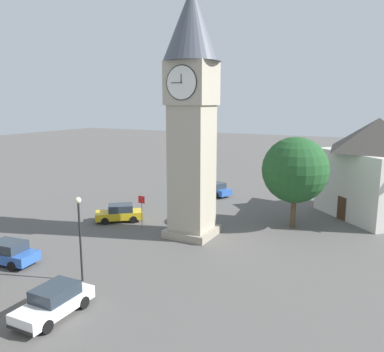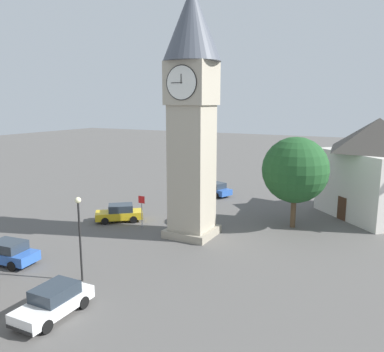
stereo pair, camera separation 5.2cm
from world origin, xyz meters
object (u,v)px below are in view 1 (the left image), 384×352
Objects in this scene: pedestrian at (197,192)px; car_blue_kerb at (214,189)px; building_terrace_right at (375,167)px; car_white_side at (7,253)px; car_silver_kerb at (119,213)px; tree at (295,170)px; road_sign at (142,207)px; clock_tower at (192,94)px; car_red_corner at (54,302)px; lamp_post at (80,226)px.

car_blue_kerb is at bearing -101.28° from pedestrian.
car_blue_kerb is at bearing -3.13° from building_terrace_right.
car_blue_kerb is at bearing -99.92° from car_white_side.
car_silver_kerb is 1.00× the size of car_white_side.
pedestrian is (-2.81, -9.80, 0.25)m from car_silver_kerb.
road_sign is (11.14, 6.27, -3.03)m from tree.
pedestrian is at bearing -99.72° from car_white_side.
clock_tower is 2.46× the size of tree.
car_blue_kerb is 27.25m from car_red_corner.
car_red_corner is at bearing 157.15° from car_white_side.
pedestrian reaches higher than car_red_corner.
car_white_side is at bearing 3.27° from lamp_post.
clock_tower reaches higher than pedestrian.
car_white_side is at bearing 48.03° from building_terrace_right.
lamp_post is at bearing -66.81° from car_red_corner.
car_silver_kerb is at bearing -62.78° from lamp_post.
car_white_side is 6.69m from lamp_post.
road_sign is at bearing 90.73° from pedestrian.
pedestrian is (4.13, -23.90, 0.25)m from car_red_corner.
clock_tower is 4.42× the size of car_silver_kerb.
car_red_corner is 1.49× the size of road_sign.
building_terrace_right is at bearing -148.81° from car_silver_kerb.
clock_tower reaches higher than building_terrace_right.
building_terrace_right is 26.81m from lamp_post.
pedestrian is (-3.54, -20.67, 0.25)m from car_white_side.
road_sign is (-0.13, 10.56, 0.89)m from pedestrian.
building_terrace_right is (-16.43, 0.90, 3.89)m from car_blue_kerb.
pedestrian is 12.69m from tree.
car_white_side is at bearing 80.28° from pedestrian.
tree reaches higher than lamp_post.
road_sign is at bearing 6.02° from clock_tower.
building_terrace_right reaches higher than lamp_post.
car_red_corner is (0.50, 13.81, -10.28)m from clock_tower.
car_silver_kerb is 10.20m from pedestrian.
pedestrian is at bearing -82.72° from lamp_post.
tree is at bearing 159.15° from pedestrian.
road_sign is at bearing 37.08° from building_terrace_right.
car_silver_kerb is 0.84× the size of lamp_post.
car_silver_kerb is at bearing 75.11° from car_blue_kerb.
car_silver_kerb is 10.89m from car_white_side.
tree reaches higher than car_silver_kerb.
pedestrian is at bearing 78.72° from car_blue_kerb.
building_terrace_right is at bearing -122.67° from lamp_post.
lamp_post is at bearing -176.73° from car_white_side.
tree reaches higher than road_sign.
car_red_corner is 0.81× the size of lamp_post.
road_sign reaches higher than pedestrian.
tree reaches higher than car_red_corner.
road_sign reaches higher than car_white_side.
car_red_corner is 8.32m from car_white_side.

